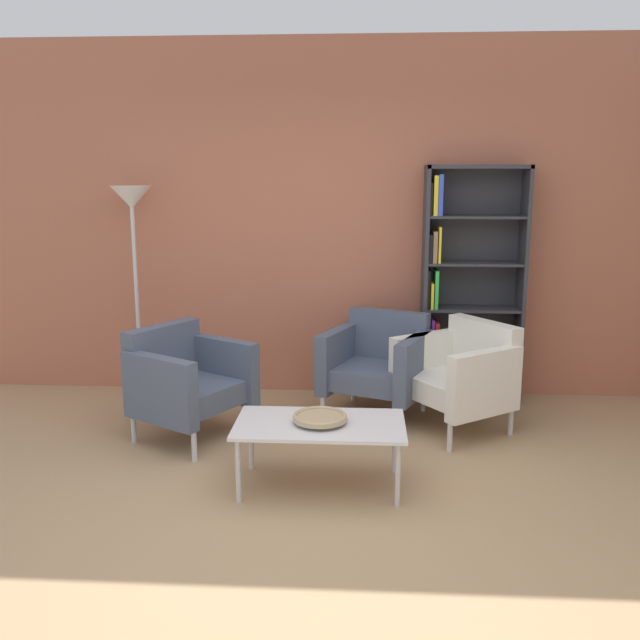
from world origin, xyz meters
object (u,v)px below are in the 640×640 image
at_px(armchair_near_window, 186,380).
at_px(armchair_by_bookshelf, 460,374).
at_px(floor_lamp_torchiere, 133,223).
at_px(coffee_table_low, 320,428).
at_px(decorative_bowl, 320,417).
at_px(bookshelf_tall, 464,288).
at_px(armchair_corner_red, 378,363).

distance_m(armchair_near_window, armchair_by_bookshelf, 1.96).
xyz_separation_m(armchair_by_bookshelf, floor_lamp_torchiere, (-2.54, 0.56, 1.03)).
height_order(coffee_table_low, decorative_bowl, decorative_bowl).
bearing_deg(armchair_by_bookshelf, bookshelf_tall, 136.06).
relative_size(armchair_corner_red, armchair_by_bookshelf, 0.95).
xyz_separation_m(armchair_corner_red, floor_lamp_torchiere, (-1.96, 0.30, 1.03)).
distance_m(coffee_table_low, armchair_by_bookshelf, 1.41).
relative_size(armchair_by_bookshelf, floor_lamp_torchiere, 0.54).
xyz_separation_m(bookshelf_tall, decorative_bowl, (-1.06, -1.74, -0.50)).
xyz_separation_m(coffee_table_low, decorative_bowl, (-0.00, 0.00, 0.07)).
bearing_deg(coffee_table_low, floor_lamp_torchiere, 134.83).
bearing_deg(bookshelf_tall, armchair_corner_red, -147.99).
xyz_separation_m(coffee_table_low, armchair_corner_red, (0.37, 1.30, 0.05)).
relative_size(decorative_bowl, armchair_by_bookshelf, 0.34).
bearing_deg(floor_lamp_torchiere, bookshelf_tall, 2.95).
bearing_deg(armchair_corner_red, bookshelf_tall, 54.70).
bearing_deg(floor_lamp_torchiere, armchair_by_bookshelf, -12.45).
bearing_deg(armchair_by_bookshelf, coffee_table_low, -78.09).
height_order(bookshelf_tall, floor_lamp_torchiere, bookshelf_tall).
xyz_separation_m(bookshelf_tall, coffee_table_low, (-1.06, -1.74, -0.56)).
distance_m(decorative_bowl, armchair_near_window, 1.25).
bearing_deg(armchair_corner_red, decorative_bowl, -82.97).
bearing_deg(coffee_table_low, armchair_near_window, 142.35).
bearing_deg(floor_lamp_torchiere, coffee_table_low, -45.17).
bearing_deg(floor_lamp_torchiere, decorative_bowl, -45.17).
height_order(bookshelf_tall, coffee_table_low, bookshelf_tall).
bearing_deg(armchair_near_window, floor_lamp_torchiere, 66.60).
height_order(decorative_bowl, armchair_by_bookshelf, armchair_by_bookshelf).
xyz_separation_m(coffee_table_low, armchair_near_window, (-0.99, 0.76, 0.05)).
height_order(bookshelf_tall, decorative_bowl, bookshelf_tall).
xyz_separation_m(bookshelf_tall, armchair_near_window, (-2.05, -0.97, -0.52)).
distance_m(decorative_bowl, floor_lamp_torchiere, 2.47).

